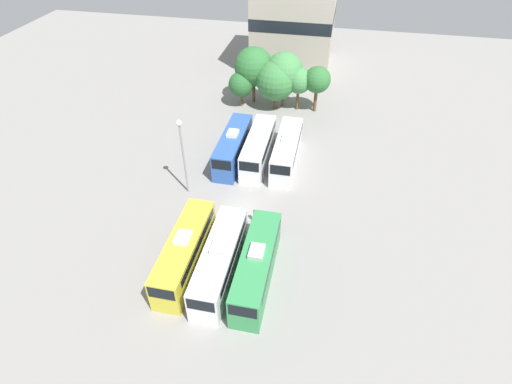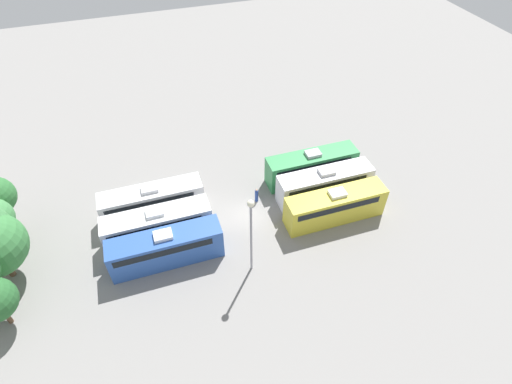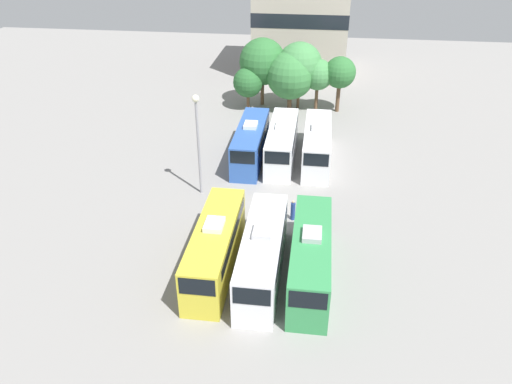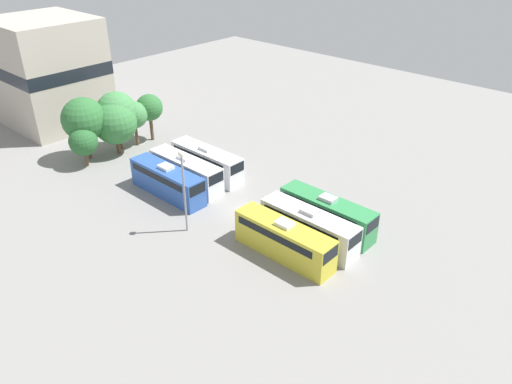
{
  "view_description": "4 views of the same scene",
  "coord_description": "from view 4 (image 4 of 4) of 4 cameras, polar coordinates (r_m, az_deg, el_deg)",
  "views": [
    {
      "loc": [
        7.49,
        -29.54,
        27.5
      ],
      "look_at": [
        1.56,
        -0.9,
        3.14
      ],
      "focal_mm": 28.0,
      "sensor_mm": 36.0,
      "label": 1
    },
    {
      "loc": [
        -26.68,
        7.7,
        30.22
      ],
      "look_at": [
        0.73,
        -1.32,
        2.23
      ],
      "focal_mm": 28.0,
      "sensor_mm": 36.0,
      "label": 2
    },
    {
      "loc": [
        3.07,
        -34.45,
        21.54
      ],
      "look_at": [
        -1.22,
        -2.0,
        2.42
      ],
      "focal_mm": 35.0,
      "sensor_mm": 36.0,
      "label": 3
    },
    {
      "loc": [
        -32.35,
        -31.51,
        27.77
      ],
      "look_at": [
        0.76,
        -1.32,
        2.45
      ],
      "focal_mm": 35.0,
      "sensor_mm": 36.0,
      "label": 4
    }
  ],
  "objects": [
    {
      "name": "ground_plane",
      "position": [
        53.02,
        -1.61,
        -2.13
      ],
      "size": [
        119.66,
        119.66,
        0.0
      ],
      "primitive_type": "plane",
      "color": "gray"
    },
    {
      "name": "bus_0",
      "position": [
        45.48,
        3.2,
        -5.37
      ],
      "size": [
        2.48,
        10.12,
        3.66
      ],
      "color": "gold",
      "rests_on": "ground_plane"
    },
    {
      "name": "bus_1",
      "position": [
        47.41,
        6.03,
        -3.9
      ],
      "size": [
        2.48,
        10.12,
        3.66
      ],
      "color": "silver",
      "rests_on": "ground_plane"
    },
    {
      "name": "bus_2",
      "position": [
        49.65,
        8.09,
        -2.37
      ],
      "size": [
        2.48,
        10.12,
        3.66
      ],
      "color": "#338C4C",
      "rests_on": "ground_plane"
    },
    {
      "name": "bus_3",
      "position": [
        55.91,
        -10.12,
        1.32
      ],
      "size": [
        2.48,
        10.12,
        3.66
      ],
      "color": "#2D56A8",
      "rests_on": "ground_plane"
    },
    {
      "name": "bus_4",
      "position": [
        57.73,
        -8.03,
        2.45
      ],
      "size": [
        2.48,
        10.12,
        3.66
      ],
      "color": "silver",
      "rests_on": "ground_plane"
    },
    {
      "name": "bus_5",
      "position": [
        59.67,
        -5.64,
        3.54
      ],
      "size": [
        2.48,
        10.12,
        3.66
      ],
      "color": "silver",
      "rests_on": "ground_plane"
    },
    {
      "name": "worker_person",
      "position": [
        52.66,
        0.94,
        -1.36
      ],
      "size": [
        0.36,
        0.36,
        1.7
      ],
      "color": "navy",
      "rests_on": "ground_plane"
    },
    {
      "name": "light_pole",
      "position": [
        47.36,
        -8.32,
        1.5
      ],
      "size": [
        0.6,
        0.6,
        8.69
      ],
      "color": "gray",
      "rests_on": "ground_plane"
    },
    {
      "name": "tree_0",
      "position": [
        64.49,
        -19.13,
        5.45
      ],
      "size": [
        3.5,
        3.5,
        5.02
      ],
      "color": "brown",
      "rests_on": "ground_plane"
    },
    {
      "name": "tree_1",
      "position": [
        65.86,
        -19.09,
        7.84
      ],
      "size": [
        5.47,
        5.47,
        8.0
      ],
      "color": "brown",
      "rests_on": "ground_plane"
    },
    {
      "name": "tree_2",
      "position": [
        66.63,
        -15.8,
        7.6
      ],
      "size": [
        5.53,
        5.53,
        6.96
      ],
      "color": "brown",
      "rests_on": "ground_plane"
    },
    {
      "name": "tree_3",
      "position": [
        67.45,
        -15.64,
        8.8
      ],
      "size": [
        5.24,
        5.24,
        7.81
      ],
      "color": "brown",
      "rests_on": "ground_plane"
    },
    {
      "name": "tree_4",
      "position": [
        68.39,
        -13.77,
        8.54
      ],
      "size": [
        3.57,
        3.57,
        6.11
      ],
      "color": "brown",
      "rests_on": "ground_plane"
    },
    {
      "name": "tree_5",
      "position": [
        69.57,
        -12.09,
        9.39
      ],
      "size": [
        3.6,
        3.6,
        6.48
      ],
      "color": "brown",
      "rests_on": "ground_plane"
    },
    {
      "name": "depot_building",
      "position": [
        79.36,
        -22.55,
        12.57
      ],
      "size": [
        12.56,
        13.46,
        15.07
      ],
      "color": "#B2A899",
      "rests_on": "ground_plane"
    }
  ]
}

